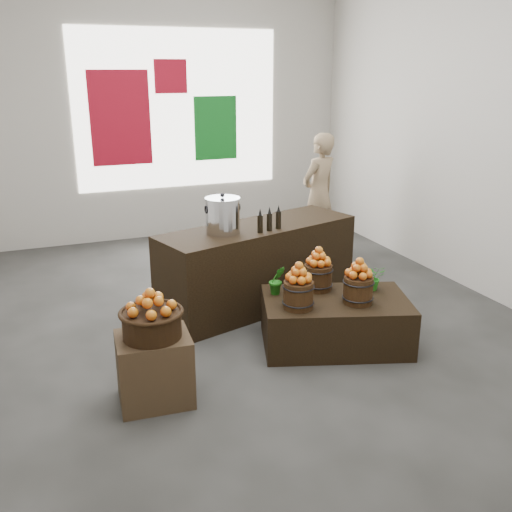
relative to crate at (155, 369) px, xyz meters
name	(u,v)px	position (x,y,z in m)	size (l,w,h in m)	color
ground	(237,316)	(1.18, 1.34, -0.29)	(7.00, 7.00, 0.00)	#3E3D3B
back_wall	(159,110)	(1.18, 4.84, 1.71)	(6.00, 0.04, 4.00)	#B1ADA3
back_opening	(178,110)	(1.48, 4.82, 1.71)	(3.20, 0.02, 2.40)	white
deco_red_left	(120,118)	(0.58, 4.81, 1.61)	(0.90, 0.04, 1.40)	maroon
deco_green_right	(216,128)	(2.08, 4.81, 1.41)	(0.70, 0.04, 1.00)	#106A1D
deco_red_upper	(171,76)	(1.38, 4.81, 2.21)	(0.50, 0.04, 0.50)	maroon
crate	(155,369)	(0.00, 0.00, 0.00)	(0.58, 0.48, 0.58)	#4F3925
wicker_basket	(152,324)	(0.00, 0.00, 0.40)	(0.47, 0.47, 0.21)	black
apples_in_basket	(150,301)	(0.00, 0.00, 0.60)	(0.36, 0.36, 0.20)	#A30508
display_table	(335,322)	(1.87, 0.36, -0.05)	(1.40, 0.86, 0.49)	black
apple_bucket_front_left	(298,295)	(1.43, 0.30, 0.32)	(0.28, 0.28, 0.26)	#3B2510
apples_in_bucket_front_left	(299,272)	(1.43, 0.30, 0.55)	(0.21, 0.21, 0.19)	#A30508
apple_bucket_front_right	(358,290)	(2.01, 0.20, 0.32)	(0.28, 0.28, 0.26)	#3B2510
apples_in_bucket_front_right	(359,268)	(2.01, 0.20, 0.55)	(0.21, 0.21, 0.19)	#A30508
apple_bucket_rear	(318,277)	(1.82, 0.65, 0.32)	(0.28, 0.28, 0.26)	#3B2510
apples_in_bucket_rear	(319,256)	(1.82, 0.65, 0.55)	(0.21, 0.21, 0.19)	#A30508
herb_garnish_right	(373,277)	(2.33, 0.44, 0.33)	(0.24, 0.20, 0.26)	#1C6C16
herb_garnish_left	(277,280)	(1.38, 0.69, 0.34)	(0.16, 0.13, 0.29)	#1C6C16
counter	(258,266)	(1.53, 1.55, 0.19)	(2.33, 0.74, 0.95)	black
stock_pot_left	(223,216)	(1.07, 1.42, 0.84)	(0.36, 0.36, 0.36)	silver
oil_cruets	(272,218)	(1.59, 1.33, 0.80)	(0.25, 0.06, 0.27)	black
shopper	(319,194)	(3.11, 3.13, 0.59)	(0.64, 0.42, 1.76)	#8D7556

